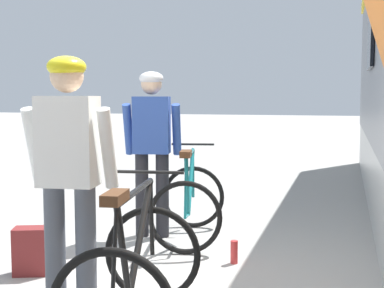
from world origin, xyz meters
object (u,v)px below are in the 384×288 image
(bicycle_near_black, at_px, (135,272))
(water_bottle_near_the_bikes, at_px, (234,252))
(cyclist_near_in_white, at_px, (69,163))
(backpack_on_platform, at_px, (31,251))
(cyclist_far_in_blue, at_px, (152,139))
(bicycle_far_teal, at_px, (189,202))

(bicycle_near_black, bearing_deg, water_bottle_near_the_bikes, 78.68)
(cyclist_near_in_white, relative_size, water_bottle_near_the_bikes, 8.43)
(backpack_on_platform, distance_m, water_bottle_near_the_bikes, 1.76)
(cyclist_near_in_white, distance_m, cyclist_far_in_blue, 2.06)
(cyclist_near_in_white, height_order, cyclist_far_in_blue, same)
(cyclist_far_in_blue, distance_m, backpack_on_platform, 1.74)
(cyclist_far_in_blue, relative_size, backpack_on_platform, 4.40)
(water_bottle_near_the_bikes, bearing_deg, backpack_on_platform, -154.11)
(cyclist_near_in_white, relative_size, backpack_on_platform, 4.40)
(cyclist_far_in_blue, relative_size, water_bottle_near_the_bikes, 8.43)
(cyclist_far_in_blue, relative_size, bicycle_near_black, 1.51)
(bicycle_far_teal, relative_size, backpack_on_platform, 2.99)
(water_bottle_near_the_bikes, bearing_deg, bicycle_far_teal, 134.56)
(bicycle_near_black, relative_size, bicycle_far_teal, 0.98)
(cyclist_far_in_blue, height_order, water_bottle_near_the_bikes, cyclist_far_in_blue)
(cyclist_near_in_white, distance_m, bicycle_near_black, 0.85)
(bicycle_far_teal, distance_m, water_bottle_near_the_bikes, 0.92)
(water_bottle_near_the_bikes, bearing_deg, bicycle_near_black, -101.32)
(cyclist_far_in_blue, bearing_deg, water_bottle_near_the_bikes, -31.86)
(bicycle_near_black, xyz_separation_m, backpack_on_platform, (-1.28, 0.77, -0.20))
(cyclist_near_in_white, height_order, bicycle_far_teal, cyclist_near_in_white)
(cyclist_near_in_white, height_order, water_bottle_near_the_bikes, cyclist_near_in_white)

